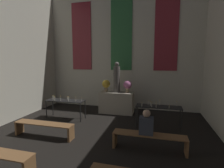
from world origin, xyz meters
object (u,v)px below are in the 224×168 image
pew_back_left (44,127)px  candle_rack_left (65,102)px  candle_rack_right (158,108)px  pew_back_right (149,139)px  flower_vase_right (128,85)px  statue (117,78)px  flower_vase_left (106,84)px  person_seated (146,124)px  altar (117,102)px

pew_back_left → candle_rack_left: bearing=97.5°
candle_rack_left → candle_rack_right: 3.61m
pew_back_right → pew_back_left: bearing=180.0°
flower_vase_right → pew_back_right: (1.10, -2.99, -0.95)m
statue → pew_back_left: statue is taller
flower_vase_left → pew_back_left: flower_vase_left is taller
candle_rack_right → person_seated: person_seated is taller
flower_vase_left → candle_rack_right: bearing=-29.3°
candle_rack_left → person_seated: bearing=-27.2°
statue → candle_rack_left: size_ratio=0.86×
candle_rack_left → pew_back_right: size_ratio=0.82×
altar → person_seated: 3.36m
pew_back_right → person_seated: size_ratio=2.90×
candle_rack_right → pew_back_right: candle_rack_right is taller
statue → flower_vase_left: (-0.49, 0.00, -0.30)m
statue → flower_vase_right: size_ratio=2.53×
flower_vase_left → flower_vase_right: size_ratio=1.00×
pew_back_left → person_seated: bearing=-0.0°
flower_vase_right → person_seated: flower_vase_right is taller
candle_rack_right → pew_back_right: bearing=-97.3°
candle_rack_left → candle_rack_right: (3.61, 0.00, -0.00)m
altar → flower_vase_right: bearing=0.0°
altar → candle_rack_left: bearing=-144.6°
flower_vase_right → pew_back_left: bearing=-124.7°
candle_rack_left → flower_vase_right: bearing=29.3°
altar → candle_rack_right: (1.80, -1.29, 0.21)m
pew_back_left → pew_back_right: bearing=0.0°
altar → candle_rack_left: (-1.81, -1.29, 0.21)m
pew_back_right → candle_rack_left: bearing=153.4°
candle_rack_right → pew_back_left: 3.81m
person_seated → candle_rack_right: bearing=80.1°
flower_vase_right → pew_back_right: 3.32m
altar → candle_rack_left: 2.23m
statue → person_seated: size_ratio=2.03×
altar → flower_vase_left: bearing=180.0°
altar → pew_back_right: 3.39m
pew_back_left → person_seated: (3.09, -0.00, 0.40)m
altar → flower_vase_right: size_ratio=2.84×
altar → pew_back_left: size_ratio=0.79×
candle_rack_right → pew_back_left: size_ratio=0.82×
statue → pew_back_left: size_ratio=0.70×
person_seated → flower_vase_right: bearing=108.8°
flower_vase_right → candle_rack_left: size_ratio=0.34×
statue → candle_rack_right: bearing=-35.5°
person_seated → candle_rack_left: bearing=152.8°
candle_rack_left → pew_back_left: candle_rack_left is taller
candle_rack_left → pew_back_left: 1.76m
flower_vase_left → candle_rack_right: flower_vase_left is taller
flower_vase_right → person_seated: 3.21m
pew_back_right → candle_rack_right: bearing=82.7°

